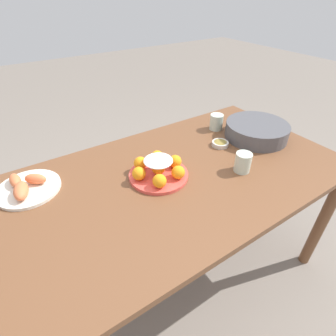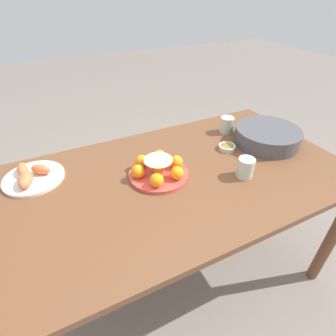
{
  "view_description": "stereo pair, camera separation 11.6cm",
  "coord_description": "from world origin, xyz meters",
  "views": [
    {
      "loc": [
        -0.56,
        -0.77,
        1.48
      ],
      "look_at": [
        -0.04,
        0.02,
        0.8
      ],
      "focal_mm": 28.0,
      "sensor_mm": 36.0,
      "label": 1
    },
    {
      "loc": [
        -0.46,
        -0.83,
        1.48
      ],
      "look_at": [
        -0.04,
        0.02,
        0.8
      ],
      "focal_mm": 28.0,
      "sensor_mm": 36.0,
      "label": 2
    }
  ],
  "objects": [
    {
      "name": "seafood_platter",
      "position": [
        -0.59,
        0.25,
        0.78
      ],
      "size": [
        0.26,
        0.26,
        0.06
      ],
      "color": "silver",
      "rests_on": "dining_table"
    },
    {
      "name": "dining_table",
      "position": [
        0.0,
        0.0,
        0.67
      ],
      "size": [
        1.58,
        0.88,
        0.76
      ],
      "color": "brown",
      "rests_on": "ground_plane"
    },
    {
      "name": "cake_plate",
      "position": [
        -0.08,
        0.03,
        0.8
      ],
      "size": [
        0.27,
        0.27,
        0.1
      ],
      "color": "#E04C42",
      "rests_on": "dining_table"
    },
    {
      "name": "serving_bowl",
      "position": [
        0.56,
        0.04,
        0.81
      ],
      "size": [
        0.34,
        0.34,
        0.09
      ],
      "color": "#4C4C51",
      "rests_on": "dining_table"
    },
    {
      "name": "ground_plane",
      "position": [
        0.0,
        0.0,
        0.0
      ],
      "size": [
        12.0,
        12.0,
        0.0
      ],
      "primitive_type": "plane",
      "color": "slate"
    },
    {
      "name": "sauce_bowl",
      "position": [
        0.34,
        0.08,
        0.77
      ],
      "size": [
        0.09,
        0.09,
        0.02
      ],
      "color": "beige",
      "rests_on": "dining_table"
    },
    {
      "name": "cup_near",
      "position": [
        0.26,
        -0.14,
        0.81
      ],
      "size": [
        0.07,
        0.07,
        0.09
      ],
      "color": "beige",
      "rests_on": "dining_table"
    },
    {
      "name": "cup_far",
      "position": [
        0.45,
        0.24,
        0.8
      ],
      "size": [
        0.08,
        0.08,
        0.09
      ],
      "color": "beige",
      "rests_on": "dining_table"
    }
  ]
}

